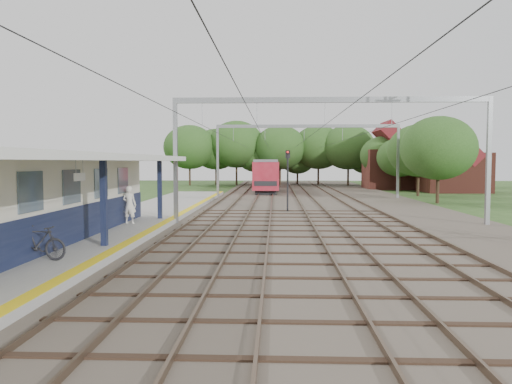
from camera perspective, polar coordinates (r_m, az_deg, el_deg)
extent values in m
plane|color=#2D4C1E|center=(12.87, -0.24, -12.33)|extent=(160.00, 160.00, 0.00)
cube|color=#473D33|center=(42.65, 6.93, -1.18)|extent=(18.00, 90.00, 0.10)
cube|color=gray|center=(27.77, -14.60, -3.51)|extent=(5.00, 52.00, 0.35)
cube|color=yellow|center=(27.18, -10.06, -3.22)|extent=(0.45, 52.00, 0.01)
cube|color=beige|center=(21.60, -23.66, -0.67)|extent=(3.20, 18.00, 3.40)
cube|color=black|center=(21.03, -19.61, -3.42)|extent=(0.06, 18.00, 1.40)
cube|color=slate|center=(20.91, -19.67, 0.66)|extent=(0.05, 16.00, 1.30)
cube|color=black|center=(19.53, -17.00, -1.24)|extent=(0.22, 0.22, 3.20)
cube|color=black|center=(28.16, -10.95, 0.26)|extent=(0.22, 0.22, 3.20)
cube|color=silver|center=(20.18, -22.20, 3.69)|extent=(6.40, 20.00, 0.24)
cube|color=white|center=(17.64, -19.51, 1.64)|extent=(0.06, 0.85, 0.26)
cube|color=brown|center=(42.76, -4.11, -0.99)|extent=(0.07, 88.00, 0.15)
cube|color=brown|center=(42.63, -2.19, -0.99)|extent=(0.07, 88.00, 0.15)
cube|color=brown|center=(42.53, -0.09, -1.00)|extent=(0.07, 88.00, 0.15)
cube|color=brown|center=(42.50, 1.84, -1.01)|extent=(0.07, 88.00, 0.15)
cube|color=brown|center=(42.54, 4.89, -1.01)|extent=(0.07, 88.00, 0.15)
cube|color=brown|center=(42.63, 6.82, -1.02)|extent=(0.07, 88.00, 0.15)
cube|color=brown|center=(42.86, 9.71, -1.02)|extent=(0.07, 88.00, 0.15)
cube|color=brown|center=(43.07, 11.60, -1.02)|extent=(0.07, 88.00, 0.15)
cube|color=gray|center=(27.92, -9.18, 3.43)|extent=(0.22, 0.22, 7.00)
cube|color=gray|center=(29.67, 25.04, 3.15)|extent=(0.22, 0.22, 7.00)
cube|color=gray|center=(27.73, 8.53, 10.38)|extent=(17.00, 0.20, 0.30)
cube|color=gray|center=(47.69, -4.39, 3.47)|extent=(0.22, 0.22, 7.00)
cube|color=gray|center=(48.73, 15.91, 3.35)|extent=(0.22, 0.22, 7.00)
cube|color=gray|center=(47.58, 5.90, 7.50)|extent=(17.00, 0.20, 0.30)
cylinder|color=black|center=(42.61, -3.18, 6.17)|extent=(0.02, 88.00, 0.02)
cylinder|color=black|center=(42.43, 0.88, 6.18)|extent=(0.02, 88.00, 0.02)
cylinder|color=black|center=(42.50, 5.90, 6.16)|extent=(0.02, 88.00, 0.02)
cylinder|color=black|center=(42.87, 10.74, 6.10)|extent=(0.02, 88.00, 0.02)
cylinder|color=#382619|center=(74.15, -5.89, 1.88)|extent=(0.28, 0.28, 2.88)
ellipsoid|color=#1D3F16|center=(74.14, -5.90, 4.60)|extent=(6.72, 6.72, 5.76)
cylinder|color=#382619|center=(75.54, -1.16, 1.79)|extent=(0.28, 0.28, 2.52)
ellipsoid|color=#1D3F16|center=(75.51, -1.16, 4.12)|extent=(5.88, 5.88, 5.04)
cylinder|color=#382619|center=(72.41, 3.45, 1.99)|extent=(0.28, 0.28, 3.24)
ellipsoid|color=#1D3F16|center=(72.41, 3.46, 5.13)|extent=(7.56, 7.56, 6.48)
cylinder|color=#382619|center=(74.77, 8.02, 1.81)|extent=(0.28, 0.28, 2.70)
ellipsoid|color=#1D3F16|center=(74.75, 8.04, 4.33)|extent=(6.30, 6.30, 5.40)
cylinder|color=#382619|center=(52.31, 17.76, 0.86)|extent=(0.28, 0.28, 2.52)
ellipsoid|color=#1D3F16|center=(52.27, 17.83, 4.24)|extent=(5.88, 5.88, 5.04)
cylinder|color=#382619|center=(67.95, 14.58, 1.64)|extent=(0.28, 0.28, 2.88)
ellipsoid|color=#1D3F16|center=(67.94, 14.63, 4.61)|extent=(6.72, 6.72, 5.76)
cube|color=brown|center=(61.86, 21.62, 2.08)|extent=(7.00, 6.00, 4.50)
cube|color=maroon|center=(61.88, 21.68, 5.00)|extent=(4.99, 6.12, 4.99)
cube|color=brown|center=(66.20, 15.81, 2.49)|extent=(8.00, 6.00, 5.00)
cube|color=maroon|center=(66.24, 15.86, 5.43)|extent=(5.52, 6.12, 5.52)
imported|color=silver|center=(26.15, -14.26, -1.42)|extent=(0.76, 0.56, 1.94)
imported|color=black|center=(17.49, -23.62, -5.31)|extent=(1.95, 0.76, 1.14)
cube|color=black|center=(58.77, 1.27, 0.38)|extent=(2.17, 15.49, 0.44)
cube|color=maroon|center=(58.70, 1.27, 2.03)|extent=(2.71, 16.84, 2.92)
cube|color=black|center=(58.70, 1.27, 2.31)|extent=(2.75, 15.49, 0.84)
cube|color=slate|center=(58.68, 1.27, 3.57)|extent=(2.50, 16.84, 0.28)
cube|color=black|center=(76.19, 1.51, 1.09)|extent=(2.17, 15.49, 0.44)
cube|color=maroon|center=(76.14, 1.51, 2.36)|extent=(2.71, 16.84, 2.92)
cube|color=black|center=(76.13, 1.51, 2.58)|extent=(2.75, 15.49, 0.84)
cube|color=slate|center=(76.12, 1.51, 3.55)|extent=(2.50, 16.84, 0.28)
cylinder|color=black|center=(34.23, 3.63, 0.88)|extent=(0.14, 0.14, 3.91)
cube|color=black|center=(34.20, 3.65, 4.32)|extent=(0.32, 0.22, 0.54)
sphere|color=red|center=(34.10, 3.65, 4.58)|extent=(0.14, 0.14, 0.14)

